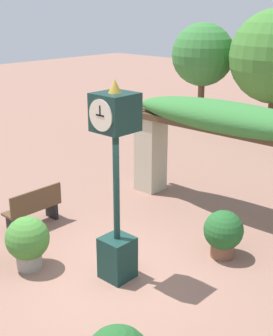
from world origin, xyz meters
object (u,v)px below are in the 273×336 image
(potted_plant_near_left, at_px, (223,232))
(potted_plant_far_right, at_px, (28,241))
(pedestal_clock, at_px, (116,182))
(park_bench, at_px, (34,208))

(potted_plant_near_left, distance_m, potted_plant_far_right, 3.69)
(pedestal_clock, distance_m, potted_plant_far_right, 2.12)
(pedestal_clock, relative_size, potted_plant_near_left, 3.74)
(park_bench, bearing_deg, potted_plant_far_right, 51.51)
(pedestal_clock, distance_m, park_bench, 3.16)
(potted_plant_near_left, xyz_separation_m, potted_plant_far_right, (-2.40, -2.80, 0.04))
(pedestal_clock, height_order, park_bench, pedestal_clock)
(pedestal_clock, bearing_deg, potted_plant_near_left, 62.90)
(potted_plant_near_left, height_order, park_bench, potted_plant_near_left)
(potted_plant_far_right, relative_size, park_bench, 0.78)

